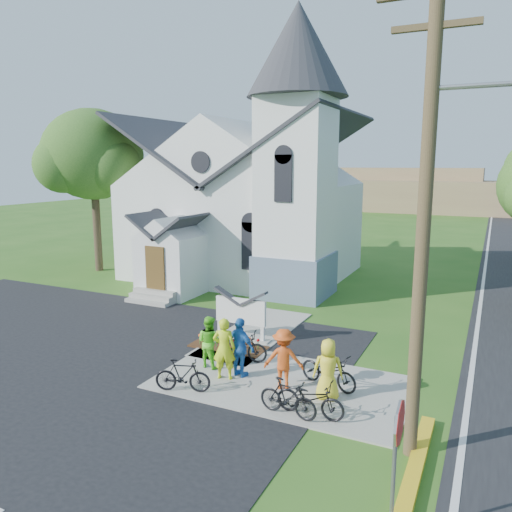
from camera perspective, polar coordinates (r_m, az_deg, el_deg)
The scene contains 19 objects.
ground at distance 14.73m, azimuth -3.35°, elevation -14.04°, with size 120.00×120.00×0.00m, color #2D5C1A.
sidewalk at distance 14.54m, azimuth 2.98°, elevation -14.28°, with size 7.00×4.00×0.05m, color gray.
church at distance 27.02m, azimuth -0.82°, elevation 8.65°, with size 12.35×12.00×13.00m.
church_sign at distance 17.54m, azimuth -1.76°, elevation -6.37°, with size 2.20×0.40×1.70m.
flower_bed at distance 17.11m, azimuth -3.15°, elevation -10.33°, with size 2.60×1.10×0.07m, color #381C0F.
utility_pole at distance 10.30m, azimuth 19.11°, elevation 5.97°, with size 3.45×0.28×10.00m.
stop_sign at distance 8.73m, azimuth 15.88°, elevation -19.66°, with size 0.11×0.76×2.48m.
tree_lot_corner at distance 29.88m, azimuth -18.15°, elevation 10.92°, with size 5.60×5.60×9.15m.
distant_hills at distance 68.22m, azimuth 23.03°, elevation 6.34°, with size 61.00×10.00×5.60m.
cyclist_0 at distance 14.44m, azimuth -3.66°, elevation -10.50°, with size 0.65×0.43×1.79m, color #C9E61B.
bike_0 at distance 15.78m, azimuth -2.02°, elevation -10.23°, with size 0.64×1.84×0.97m, color black.
cyclist_1 at distance 15.31m, azimuth -5.38°, elevation -9.71°, with size 0.77×0.60×1.58m, color #5DD728.
bike_1 at distance 13.92m, azimuth -8.38°, elevation -13.36°, with size 0.43×1.52×0.92m, color black.
cyclist_2 at distance 14.57m, azimuth -1.81°, elevation -10.39°, with size 1.02×0.42×1.74m, color blue.
bike_2 at distance 14.19m, azimuth 8.29°, elevation -12.82°, with size 0.63×1.81×0.95m, color black.
cyclist_3 at distance 13.87m, azimuth 3.18°, elevation -11.64°, with size 1.09×0.62×1.68m, color #CE4B16.
bike_3 at distance 12.61m, azimuth 3.67°, elevation -15.86°, with size 0.44×1.56×0.94m, color black.
cyclist_4 at distance 13.38m, azimuth 8.22°, elevation -12.71°, with size 0.80×0.52×1.63m, color yellow.
bike_4 at distance 12.65m, azimuth 6.22°, elevation -15.87°, with size 0.61×1.74×0.91m, color black.
Camera 1 is at (6.53, -11.70, 6.11)m, focal length 35.00 mm.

